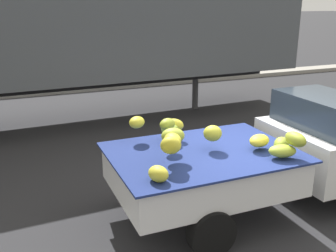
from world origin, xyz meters
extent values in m
plane|color=#28282B|center=(0.00, 0.00, 0.00)|extent=(220.00, 220.00, 0.00)
cube|color=gray|center=(0.00, 9.82, 0.08)|extent=(80.00, 0.80, 0.16)
cube|color=white|center=(1.61, 0.08, 0.79)|extent=(1.84, 1.78, 0.78)
cube|color=#28333D|center=(1.42, 0.08, 1.44)|extent=(1.01, 1.56, 0.52)
cube|color=white|center=(-0.81, 0.08, 0.58)|extent=(2.53, 1.78, 0.08)
cube|color=white|center=(-0.81, 0.94, 0.84)|extent=(2.53, 0.05, 0.44)
cube|color=white|center=(-0.81, -0.78, 0.84)|extent=(2.53, 0.05, 0.44)
cube|color=white|center=(0.43, 0.08, 0.84)|extent=(0.05, 1.78, 0.44)
cube|color=white|center=(-2.05, 0.08, 0.84)|extent=(0.05, 1.78, 0.44)
cube|color=#B21914|center=(-0.81, 0.97, 0.80)|extent=(2.43, 0.01, 0.07)
cube|color=navy|center=(-0.81, 0.08, 1.07)|extent=(2.65, 1.90, 0.03)
ellipsoid|color=olive|center=(-1.11, 0.58, 1.30)|extent=(0.28, 0.25, 0.16)
ellipsoid|color=gold|center=(-1.47, -0.31, 1.41)|extent=(0.33, 0.31, 0.23)
ellipsoid|color=yellow|center=(-0.02, -0.17, 1.22)|extent=(0.42, 0.38, 0.17)
ellipsoid|color=olive|center=(0.24, -0.61, 1.35)|extent=(0.20, 0.37, 0.20)
ellipsoid|color=gold|center=(-0.65, 0.10, 1.33)|extent=(0.31, 0.30, 0.23)
ellipsoid|color=olive|center=(-1.24, 0.37, 1.46)|extent=(0.33, 0.30, 0.17)
ellipsoid|color=gold|center=(-1.75, -0.58, 1.18)|extent=(0.29, 0.33, 0.19)
ellipsoid|color=#8FA12E|center=(0.27, -0.30, 1.16)|extent=(0.38, 0.39, 0.23)
ellipsoid|color=gold|center=(-1.54, 0.86, 1.39)|extent=(0.36, 0.36, 0.18)
ellipsoid|color=gold|center=(-1.41, -0.21, 1.44)|extent=(0.26, 0.34, 0.17)
ellipsoid|color=gold|center=(-0.98, 0.72, 1.31)|extent=(0.36, 0.33, 0.20)
ellipsoid|color=#9BA82F|center=(-1.32, -0.02, 1.42)|extent=(0.35, 0.30, 0.21)
ellipsoid|color=#96A62F|center=(0.07, -0.57, 1.20)|extent=(0.44, 0.36, 0.17)
cylinder|color=black|center=(1.66, 0.94, 0.32)|extent=(0.64, 0.20, 0.64)
cylinder|color=black|center=(-1.11, 0.94, 0.32)|extent=(0.64, 0.20, 0.64)
cylinder|color=black|center=(-1.11, -0.78, 0.32)|extent=(0.64, 0.20, 0.64)
cube|color=#4C5156|center=(-1.34, 5.72, 2.60)|extent=(12.08, 2.92, 2.70)
cube|color=black|center=(-1.34, 5.72, 1.10)|extent=(11.05, 0.78, 0.30)
cylinder|color=#38383A|center=(1.95, 5.84, 0.62)|extent=(0.18, 0.18, 1.25)
camera|label=1|loc=(-3.29, -4.55, 3.13)|focal=41.78mm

